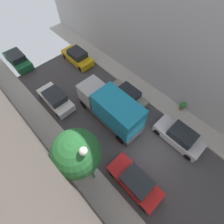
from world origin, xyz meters
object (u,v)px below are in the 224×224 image
(parked_car_right_2, at_px, (179,136))
(delivery_truck, at_px, (111,108))
(parked_car_left_2, at_px, (135,181))
(parked_car_left_4, at_px, (18,60))
(parked_car_right_3, at_px, (127,96))
(lamp_post, at_px, (88,162))
(parked_car_right_4, at_px, (77,57))
(potted_plant_1, at_px, (182,106))
(street_tree_0, at_px, (76,153))
(parked_car_left_3, at_px, (56,99))

(parked_car_right_2, xyz_separation_m, delivery_truck, (-2.70, 5.55, 1.07))
(parked_car_left_2, bearing_deg, parked_car_left_4, 90.00)
(parked_car_right_3, xyz_separation_m, lamp_post, (-7.30, -3.48, 3.33))
(parked_car_right_3, bearing_deg, parked_car_right_2, -90.00)
(parked_car_right_4, relative_size, lamp_post, 0.70)
(parked_car_left_4, bearing_deg, parked_car_right_2, -73.93)
(parked_car_left_2, xyz_separation_m, potted_plant_1, (8.38, 1.40, -0.04))
(street_tree_0, relative_size, lamp_post, 0.95)
(delivery_truck, relative_size, street_tree_0, 1.16)
(parked_car_right_4, height_order, street_tree_0, street_tree_0)
(parked_car_left_3, xyz_separation_m, parked_car_right_2, (5.40, -10.65, 0.00))
(lamp_post, bearing_deg, parked_car_left_2, -51.74)
(potted_plant_1, relative_size, lamp_post, 0.15)
(parked_car_right_2, relative_size, parked_car_right_3, 1.00)
(parked_car_left_3, height_order, parked_car_right_3, same)
(parked_car_right_4, bearing_deg, parked_car_left_2, -110.97)
(parked_car_right_2, relative_size, lamp_post, 0.70)
(parked_car_left_4, height_order, street_tree_0, street_tree_0)
(parked_car_left_4, xyz_separation_m, parked_car_right_4, (5.40, -4.46, 0.00))
(parked_car_left_3, height_order, potted_plant_1, parked_car_left_3)
(delivery_truck, distance_m, lamp_post, 5.91)
(parked_car_left_2, relative_size, street_tree_0, 0.74)
(parked_car_right_4, height_order, lamp_post, lamp_post)
(parked_car_left_3, height_order, parked_car_left_4, same)
(parked_car_right_2, bearing_deg, parked_car_left_4, 106.07)
(parked_car_left_2, distance_m, parked_car_left_3, 10.45)
(parked_car_right_2, height_order, delivery_truck, delivery_truck)
(parked_car_right_3, distance_m, street_tree_0, 8.75)
(parked_car_left_4, distance_m, street_tree_0, 15.92)
(parked_car_left_3, distance_m, delivery_truck, 5.87)
(lamp_post, bearing_deg, parked_car_left_4, 83.29)
(parked_car_left_3, bearing_deg, parked_car_right_2, -63.12)
(parked_car_right_3, height_order, parked_car_right_4, same)
(parked_car_right_2, height_order, parked_car_right_3, same)
(parked_car_right_3, height_order, lamp_post, lamp_post)
(street_tree_0, bearing_deg, potted_plant_1, -9.69)
(parked_car_left_2, xyz_separation_m, street_tree_0, (-2.09, 3.18, 3.62))
(parked_car_left_2, distance_m, delivery_truck, 6.09)
(potted_plant_1, bearing_deg, parked_car_right_2, -151.73)
(parked_car_left_4, height_order, lamp_post, lamp_post)
(parked_car_right_3, relative_size, street_tree_0, 0.74)
(parked_car_right_3, distance_m, lamp_post, 8.75)
(parked_car_right_4, bearing_deg, potted_plant_1, -76.80)
(parked_car_right_3, relative_size, delivery_truck, 0.64)
(parked_car_left_4, relative_size, potted_plant_1, 4.59)
(parked_car_left_2, relative_size, potted_plant_1, 4.59)
(parked_car_right_2, bearing_deg, parked_car_left_3, 116.88)
(parked_car_right_2, relative_size, parked_car_right_4, 1.00)
(street_tree_0, bearing_deg, lamp_post, -76.39)
(street_tree_0, bearing_deg, delivery_truck, 24.34)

